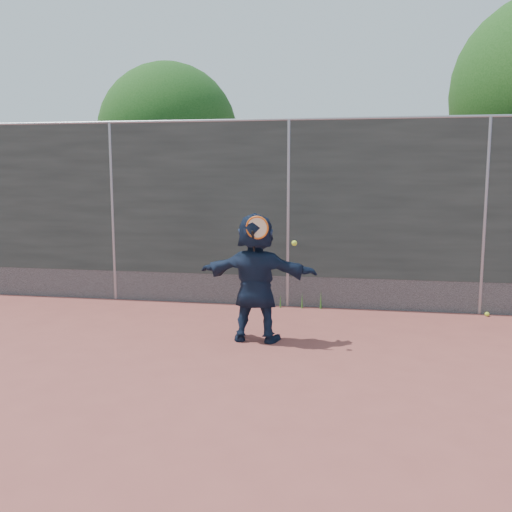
# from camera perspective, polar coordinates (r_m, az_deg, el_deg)

# --- Properties ---
(ground) EXTENTS (80.00, 80.00, 0.00)m
(ground) POSITION_cam_1_polar(r_m,az_deg,el_deg) (6.11, -0.90, -12.48)
(ground) COLOR #9E4C42
(ground) RESTS_ON ground
(player) EXTENTS (1.57, 0.56, 1.67)m
(player) POSITION_cam_1_polar(r_m,az_deg,el_deg) (7.34, 0.00, -2.15)
(player) COLOR #15233B
(player) RESTS_ON ground
(ball_ground) EXTENTS (0.07, 0.07, 0.07)m
(ball_ground) POSITION_cam_1_polar(r_m,az_deg,el_deg) (9.42, 22.10, -5.41)
(ball_ground) COLOR #BEE332
(ball_ground) RESTS_ON ground
(fence) EXTENTS (20.00, 0.06, 3.03)m
(fence) POSITION_cam_1_polar(r_m,az_deg,el_deg) (9.19, 3.25, 4.64)
(fence) COLOR #38423D
(fence) RESTS_ON ground
(swing_action) EXTENTS (0.64, 0.13, 0.51)m
(swing_action) POSITION_cam_1_polar(r_m,az_deg,el_deg) (7.05, 0.47, 2.55)
(swing_action) COLOR #D55A14
(swing_action) RESTS_ON ground
(tree_left) EXTENTS (3.15, 3.00, 4.53)m
(tree_left) POSITION_cam_1_polar(r_m,az_deg,el_deg) (12.80, -8.02, 11.68)
(tree_left) COLOR #382314
(tree_left) RESTS_ON ground
(weed_clump) EXTENTS (0.68, 0.07, 0.30)m
(weed_clump) POSITION_cam_1_polar(r_m,az_deg,el_deg) (9.25, 4.90, -4.43)
(weed_clump) COLOR #387226
(weed_clump) RESTS_ON ground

